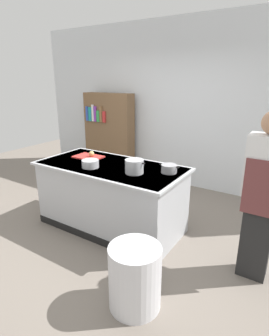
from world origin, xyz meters
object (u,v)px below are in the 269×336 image
(trash_bin, at_px, (135,277))
(sauce_pan, at_px, (169,169))
(person_chef, at_px, (263,195))
(mixing_bowl, at_px, (90,164))
(bookshelf, at_px, (109,135))
(stock_pot, at_px, (134,166))
(onion, at_px, (92,154))

(trash_bin, bearing_deg, sauce_pan, 102.41)
(trash_bin, relative_size, person_chef, 0.35)
(mixing_bowl, relative_size, bookshelf, 0.13)
(mixing_bowl, bearing_deg, stock_pot, 11.24)
(sauce_pan, distance_m, trash_bin, 1.35)
(onion, bearing_deg, sauce_pan, 0.54)
(onion, height_order, sauce_pan, sauce_pan)
(mixing_bowl, height_order, trash_bin, mixing_bowl)
(stock_pot, distance_m, bookshelf, 2.65)
(bookshelf, bearing_deg, sauce_pan, -37.01)
(onion, bearing_deg, person_chef, -3.32)
(person_chef, bearing_deg, bookshelf, 73.96)
(sauce_pan, height_order, person_chef, person_chef)
(stock_pot, bearing_deg, bookshelf, 134.34)
(sauce_pan, distance_m, bookshelf, 2.74)
(onion, distance_m, bookshelf, 1.93)
(sauce_pan, relative_size, mixing_bowl, 1.17)
(sauce_pan, bearing_deg, mixing_bowl, -159.08)
(person_chef, bearing_deg, sauce_pan, 95.12)
(trash_bin, height_order, bookshelf, bookshelf)
(person_chef, relative_size, bookshelf, 1.01)
(stock_pot, distance_m, mixing_bowl, 0.60)
(onion, distance_m, trash_bin, 1.98)
(onion, bearing_deg, stock_pot, -14.64)
(sauce_pan, relative_size, bookshelf, 0.15)
(trash_bin, bearing_deg, person_chef, 51.28)
(trash_bin, height_order, person_chef, person_chef)
(mixing_bowl, bearing_deg, onion, 129.19)
(sauce_pan, relative_size, trash_bin, 0.42)
(sauce_pan, height_order, trash_bin, sauce_pan)
(onion, distance_m, sauce_pan, 1.22)
(mixing_bowl, height_order, person_chef, person_chef)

